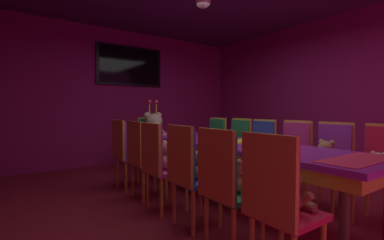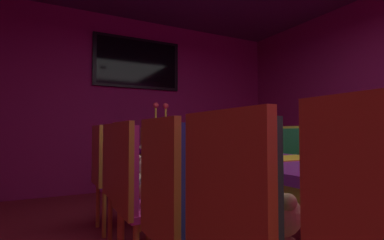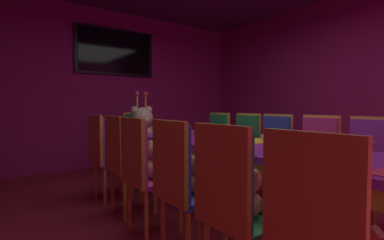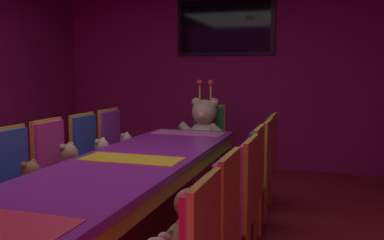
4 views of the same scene
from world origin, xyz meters
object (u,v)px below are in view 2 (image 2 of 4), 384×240
teddy_left_3 (157,183)px  chair_right_3 (323,169)px  teddy_right_5 (239,161)px  chair_left_5 (105,167)px  teddy_right_2 (376,180)px  chair_left_4 (120,174)px  teddy_right_3 (311,171)px  wall_tv (138,63)px  teddy_left_5 (120,169)px  chair_right_5 (248,159)px  throne_chair (157,156)px  teddy_right_4 (273,166)px  teddy_left_2 (202,204)px  king_teddy_bear (162,147)px  teddy_left_4 (138,175)px  chair_right_4 (284,163)px  banquet_table (274,172)px  chair_left_2 (174,204)px  chair_left_3 (135,185)px

teddy_left_3 → chair_right_3: chair_right_3 is taller
chair_right_3 → teddy_right_5: bearing=-82.0°
chair_left_5 → teddy_right_2: size_ratio=3.20×
chair_left_4 → teddy_right_3: chair_left_4 is taller
teddy_right_5 → wall_tv: (-0.70, 1.78, 1.47)m
chair_right_3 → chair_left_4: bearing=-16.2°
chair_left_5 → teddy_left_5: chair_left_5 is taller
chair_right_5 → throne_chair: bearing=-45.9°
teddy_right_4 → teddy_right_5: teddy_right_5 is taller
wall_tv → teddy_right_2: bearing=-77.7°
chair_left_4 → teddy_left_2: bearing=-82.5°
king_teddy_bear → teddy_left_5: bearing=-45.0°
teddy_left_2 → teddy_left_3: 0.53m
teddy_left_4 → throne_chair: 1.58m
chair_right_4 → teddy_right_4: (-0.14, 0.00, -0.02)m
king_teddy_bear → teddy_right_4: bearing=29.6°
banquet_table → chair_left_2: 0.89m
chair_left_5 → king_teddy_bear: size_ratio=1.16×
teddy_left_3 → chair_left_2: bearing=-102.5°
banquet_table → teddy_right_3: bearing=22.2°
chair_right_5 → chair_right_3: bearing=90.2°
teddy_right_5 → king_teddy_bear: (-0.70, 0.70, 0.15)m
chair_left_2 → wall_tv: wall_tv is taller
chair_left_3 → teddy_right_5: 1.90m
teddy_right_2 → teddy_right_5: size_ratio=1.07×
chair_left_2 → teddy_left_5: (0.14, 1.59, -0.02)m
throne_chair → teddy_right_2: bearing=16.7°
chair_left_2 → teddy_right_5: chair_left_2 is taller
chair_left_5 → chair_left_2: bearing=-90.0°
teddy_right_3 → chair_right_4: chair_right_4 is taller
teddy_left_4 → teddy_right_5: 1.50m
teddy_left_5 → chair_right_5: size_ratio=0.28×
teddy_right_2 → chair_right_4: (0.13, 1.01, 0.01)m
teddy_right_5 → teddy_left_5: bearing=0.2°
chair_right_4 → wall_tv: bearing=-69.8°
teddy_left_4 → wall_tv: (0.70, 2.33, 1.47)m
chair_left_2 → chair_left_4: size_ratio=1.00×
banquet_table → teddy_right_5: banquet_table is taller
chair_left_2 → teddy_left_3: chair_left_2 is taller
throne_chair → teddy_right_4: bearing=26.6°
teddy_right_2 → teddy_right_3: teddy_right_3 is taller
chair_right_3 → king_teddy_bear: (-0.84, 1.74, 0.13)m
teddy_right_4 → wall_tv: 2.86m
chair_left_4 → teddy_left_5: (0.14, 0.55, -0.02)m
chair_left_3 → teddy_left_2: bearing=-72.1°
banquet_table → king_teddy_bear: size_ratio=3.90×
teddy_right_4 → chair_right_4: bearing=180.0°
chair_right_3 → teddy_right_4: chair_right_3 is taller
teddy_left_2 → teddy_right_5: 2.12m
chair_left_2 → throne_chair: 2.60m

